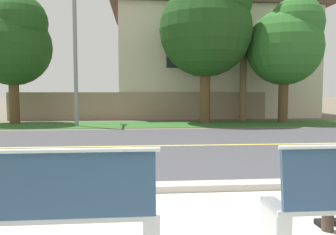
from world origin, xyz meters
The scene contains 12 objects.
ground_plane centered at (0.00, 8.00, 0.00)m, with size 140.00×140.00×0.00m, color #665B4C.
curb_edge centered at (0.00, 2.35, 0.06)m, with size 44.00×0.30×0.11m, color #ADA89E.
street_asphalt centered at (0.00, 6.50, 0.00)m, with size 52.00×8.00×0.01m, color #424247.
road_centre_line centered at (0.00, 6.50, 0.01)m, with size 48.00×0.14×0.01m, color #E0CC4C.
far_verge_grass centered at (0.00, 12.37, 0.01)m, with size 48.00×2.80×0.02m, color #2D6026.
bench_left centered at (-1.42, 0.30, 0.46)m, with size 1.85×0.48×1.01m.
streetlamp centered at (-3.19, 12.18, 3.82)m, with size 0.24×2.10×6.65m.
shade_tree_far_left centered at (-6.07, 13.41, 3.65)m, with size 3.41×3.41×5.63m.
shade_tree_left centered at (2.55, 13.09, 4.51)m, with size 4.21×4.21×6.94m.
shade_tree_centre centered at (6.18, 12.95, 3.71)m, with size 3.46×3.46×5.72m.
garden_wall centered at (-0.56, 15.14, 0.70)m, with size 13.00×0.36×1.40m, color gray.
house_across_street centered at (3.77, 18.34, 3.33)m, with size 11.64×6.91×6.58m.
Camera 1 is at (-0.67, -2.59, 1.46)m, focal length 37.12 mm.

